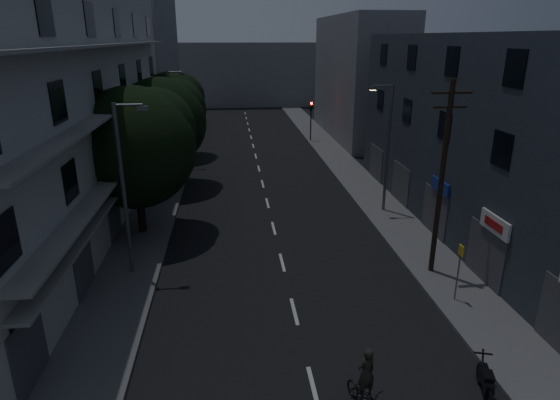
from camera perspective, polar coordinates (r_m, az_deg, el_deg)
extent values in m
plane|color=black|center=(36.85, -2.19, 2.22)|extent=(160.00, 160.00, 0.00)
cube|color=#565659|center=(37.10, -13.83, 1.90)|extent=(3.00, 90.00, 0.15)
cube|color=#565659|center=(38.06, 9.15, 2.66)|extent=(3.00, 90.00, 0.15)
cube|color=beige|center=(16.42, 4.07, -21.82)|extent=(0.15, 2.00, 0.01)
cube|color=beige|center=(19.98, 1.76, -13.39)|extent=(0.15, 2.00, 0.01)
cube|color=beige|center=(23.86, 0.26, -7.60)|extent=(0.15, 2.00, 0.01)
cube|color=beige|center=(27.93, -0.78, -3.45)|extent=(0.15, 2.00, 0.01)
cube|color=beige|center=(32.11, -1.55, -0.37)|extent=(0.15, 2.00, 0.01)
cube|color=beige|center=(36.37, -2.13, 2.00)|extent=(0.15, 2.00, 0.01)
cube|color=beige|center=(40.68, -2.60, 3.86)|extent=(0.15, 2.00, 0.01)
cube|color=beige|center=(45.03, -2.98, 5.37)|extent=(0.15, 2.00, 0.01)
cube|color=beige|center=(49.41, -3.29, 6.61)|extent=(0.15, 2.00, 0.01)
cube|color=beige|center=(53.80, -3.55, 7.65)|extent=(0.15, 2.00, 0.01)
cube|color=beige|center=(58.21, -3.77, 8.53)|extent=(0.15, 2.00, 0.01)
cube|color=beige|center=(62.64, -3.97, 9.29)|extent=(0.15, 2.00, 0.01)
cube|color=beige|center=(67.07, -4.14, 9.94)|extent=(0.15, 2.00, 0.01)
cube|color=beige|center=(71.51, -4.28, 10.52)|extent=(0.15, 2.00, 0.01)
cube|color=#B3B3AD|center=(29.98, -25.23, 10.21)|extent=(6.00, 36.00, 14.00)
cube|color=black|center=(17.12, -28.63, -14.24)|extent=(0.06, 1.60, 1.60)
cube|color=black|center=(22.07, -23.07, -5.84)|extent=(0.06, 1.60, 1.60)
cube|color=black|center=(27.44, -19.70, -0.59)|extent=(0.06, 1.60, 1.60)
cube|color=black|center=(33.03, -17.47, 2.92)|extent=(0.06, 1.60, 1.60)
cube|color=black|center=(38.74, -15.88, 5.40)|extent=(0.06, 1.60, 1.60)
cube|color=black|center=(44.53, -14.69, 7.24)|extent=(0.06, 1.60, 1.60)
cube|color=black|center=(15.73, -30.47, -4.34)|extent=(0.06, 1.60, 1.60)
cube|color=black|center=(21.00, -24.19, 2.11)|extent=(0.06, 1.60, 1.60)
cube|color=black|center=(26.59, -20.48, 5.91)|extent=(0.06, 1.60, 1.60)
cube|color=black|center=(32.33, -18.04, 8.37)|extent=(0.06, 1.60, 1.60)
cube|color=black|center=(38.14, -16.32, 10.07)|extent=(0.06, 1.60, 1.60)
cube|color=black|center=(44.01, -15.04, 11.32)|extent=(0.06, 1.60, 1.60)
cube|color=black|center=(20.39, -25.43, 10.73)|extent=(0.06, 1.60, 1.60)
cube|color=black|center=(26.11, -21.30, 12.75)|extent=(0.06, 1.60, 1.60)
cube|color=black|center=(31.93, -18.64, 14.00)|extent=(0.06, 1.60, 1.60)
cube|color=black|center=(37.81, -16.78, 14.85)|extent=(0.06, 1.60, 1.60)
cube|color=black|center=(43.72, -15.42, 15.46)|extent=(0.06, 1.60, 1.60)
cube|color=black|center=(20.27, -26.79, 19.65)|extent=(0.06, 1.60, 1.60)
cube|color=black|center=(26.01, -22.20, 19.73)|extent=(0.06, 1.60, 1.60)
cube|color=black|center=(31.85, -19.28, 19.72)|extent=(0.06, 1.60, 1.60)
cube|color=black|center=(37.74, -17.27, 19.68)|extent=(0.06, 1.60, 1.60)
cube|color=black|center=(43.66, -15.81, 19.64)|extent=(0.06, 1.60, 1.60)
cube|color=gray|center=(29.59, -17.98, 5.05)|extent=(1.00, 32.40, 0.12)
cube|color=gray|center=(29.03, -18.64, 11.18)|extent=(1.00, 32.40, 0.12)
cube|color=gray|center=(28.81, -19.34, 17.47)|extent=(1.00, 32.40, 0.12)
cube|color=gray|center=(29.83, -17.99, 3.37)|extent=(0.80, 32.40, 0.12)
cube|color=#424247|center=(17.44, -28.27, -15.91)|extent=(0.06, 2.40, 2.40)
cube|color=#424247|center=(22.31, -22.84, -7.24)|extent=(0.06, 2.40, 2.40)
cube|color=#424247|center=(27.64, -19.55, -1.76)|extent=(0.06, 2.40, 2.40)
cube|color=#424247|center=(33.19, -17.35, 1.93)|extent=(0.06, 2.40, 2.40)
cube|color=#424247|center=(38.88, -15.78, 4.55)|extent=(0.06, 2.40, 2.40)
cube|color=#424247|center=(44.65, -14.61, 6.49)|extent=(0.06, 2.40, 2.40)
cube|color=#2C313C|center=(28.62, 24.35, 6.91)|extent=(6.00, 28.00, 11.00)
cube|color=black|center=(21.90, 25.43, 5.57)|extent=(0.06, 1.40, 1.50)
cube|color=black|center=(26.64, 19.43, 8.48)|extent=(0.06, 1.40, 1.50)
cube|color=black|center=(31.62, 15.23, 10.44)|extent=(0.06, 1.40, 1.50)
cube|color=black|center=(36.76, 12.15, 11.82)|extent=(0.06, 1.40, 1.50)
cube|color=black|center=(21.47, 26.72, 14.13)|extent=(0.06, 1.40, 1.50)
cube|color=black|center=(26.28, 20.25, 15.54)|extent=(0.06, 1.40, 1.50)
cube|color=black|center=(31.33, 15.77, 16.40)|extent=(0.06, 1.40, 1.50)
cube|color=black|center=(36.50, 12.53, 16.96)|extent=(0.06, 1.40, 1.50)
cube|color=#424247|center=(23.39, 23.71, -6.14)|extent=(0.06, 3.00, 2.60)
cube|color=#424247|center=(27.88, 18.31, -1.44)|extent=(0.06, 3.00, 2.60)
cube|color=#424247|center=(32.67, 14.47, 1.93)|extent=(0.06, 3.00, 2.60)
cube|color=#424247|center=(37.66, 11.62, 4.42)|extent=(0.06, 3.00, 2.60)
cube|color=silver|center=(22.33, 24.74, -2.73)|extent=(0.12, 2.20, 0.80)
cube|color=#B21414|center=(22.29, 24.56, -2.74)|extent=(0.02, 1.40, 0.36)
cube|color=navy|center=(26.89, 18.97, 1.58)|extent=(0.12, 2.00, 0.70)
cube|color=slate|center=(59.01, -16.19, 15.82)|extent=(6.00, 20.00, 16.00)
cube|color=slate|center=(54.28, 9.51, 14.46)|extent=(6.00, 20.00, 13.00)
cube|color=slate|center=(80.40, -4.64, 15.06)|extent=(24.00, 8.00, 10.00)
cylinder|color=black|center=(27.60, -16.77, 0.68)|extent=(0.44, 0.44, 4.46)
sphere|color=black|center=(26.91, -17.32, 6.09)|extent=(6.69, 6.69, 6.69)
sphere|color=black|center=(27.38, -15.10, 8.31)|extent=(4.69, 4.69, 4.69)
sphere|color=black|center=(26.34, -19.48, 6.72)|extent=(4.35, 4.35, 4.35)
cylinder|color=black|center=(36.02, -13.93, 5.07)|extent=(0.44, 0.44, 4.32)
sphere|color=black|center=(35.50, -14.27, 9.13)|extent=(6.51, 6.51, 6.51)
sphere|color=black|center=(36.05, -12.65, 10.71)|extent=(4.55, 4.55, 4.55)
sphere|color=black|center=(34.91, -15.81, 9.65)|extent=(4.23, 4.23, 4.23)
cylinder|color=black|center=(45.32, -12.95, 7.89)|extent=(0.44, 0.44, 4.18)
sphere|color=black|center=(44.91, -13.19, 11.02)|extent=(6.23, 6.23, 6.23)
sphere|color=black|center=(45.48, -11.96, 12.20)|extent=(4.36, 4.36, 4.36)
sphere|color=black|center=(44.34, -14.35, 11.44)|extent=(4.05, 4.05, 4.05)
cylinder|color=black|center=(51.32, 3.77, 9.06)|extent=(0.12, 0.12, 3.20)
cube|color=black|center=(51.00, 3.82, 11.33)|extent=(0.28, 0.22, 0.90)
sphere|color=#FF0C05|center=(50.81, 3.85, 11.68)|extent=(0.22, 0.22, 0.22)
sphere|color=#3F330C|center=(50.85, 3.85, 11.34)|extent=(0.22, 0.22, 0.22)
sphere|color=black|center=(50.89, 3.84, 11.01)|extent=(0.22, 0.22, 0.22)
cylinder|color=black|center=(50.55, -10.82, 8.61)|extent=(0.12, 0.12, 3.20)
cube|color=black|center=(50.23, -10.97, 10.91)|extent=(0.28, 0.22, 0.90)
sphere|color=black|center=(50.03, -11.00, 11.26)|extent=(0.22, 0.22, 0.22)
sphere|color=#3F330C|center=(50.07, -10.98, 10.92)|extent=(0.22, 0.22, 0.22)
sphere|color=#0CFF26|center=(50.12, -10.96, 10.58)|extent=(0.22, 0.22, 0.22)
cylinder|color=slate|center=(22.31, -18.52, 0.93)|extent=(0.18, 0.18, 8.00)
cylinder|color=slate|center=(21.35, -18.04, 10.98)|extent=(1.20, 0.10, 0.10)
cube|color=slate|center=(21.26, -16.39, 10.70)|extent=(0.45, 0.25, 0.18)
cube|color=#4C4C4C|center=(21.27, -16.36, 10.43)|extent=(0.35, 0.18, 0.04)
cylinder|color=#575B5F|center=(30.10, 13.00, 6.02)|extent=(0.18, 0.18, 8.00)
cylinder|color=#575B5F|center=(29.29, 12.44, 13.46)|extent=(1.20, 0.10, 0.10)
cube|color=#575B5F|center=(29.12, 11.27, 13.21)|extent=(0.45, 0.25, 0.18)
cube|color=#FFD88C|center=(29.13, 11.26, 13.01)|extent=(0.35, 0.18, 0.04)
cylinder|color=#515458|center=(41.84, -13.16, 9.63)|extent=(0.18, 0.18, 8.00)
cylinder|color=#515458|center=(41.34, -12.73, 15.00)|extent=(1.20, 0.10, 0.10)
cube|color=#515458|center=(41.29, -11.86, 14.85)|extent=(0.45, 0.25, 0.18)
cube|color=#4C4C4C|center=(41.29, -11.85, 14.71)|extent=(0.35, 0.18, 0.04)
cylinder|color=black|center=(22.31, 19.07, 2.22)|extent=(0.24, 0.24, 9.00)
cube|color=black|center=(21.57, 20.21, 12.17)|extent=(1.80, 0.10, 0.10)
cube|color=black|center=(21.64, 20.02, 10.60)|extent=(1.50, 0.10, 0.10)
cylinder|color=#595B60|center=(21.24, 20.87, -8.33)|extent=(0.06, 0.06, 2.50)
cube|color=yellow|center=(20.80, 21.22, -5.76)|extent=(0.05, 0.35, 0.45)
torus|color=black|center=(17.66, 23.23, -18.94)|extent=(0.32, 0.74, 0.73)
cube|color=black|center=(16.98, 23.82, -19.32)|extent=(0.58, 1.17, 0.36)
cube|color=black|center=(16.70, 24.07, -18.91)|extent=(0.43, 0.54, 0.10)
cylinder|color=black|center=(17.34, 23.47, -17.81)|extent=(0.19, 0.45, 0.87)
cube|color=black|center=(17.25, 23.54, -16.78)|extent=(0.56, 0.21, 0.04)
imported|color=black|center=(15.63, 10.24, -22.47)|extent=(1.18, 1.82, 0.90)
imported|color=black|center=(15.08, 10.45, -20.02)|extent=(0.74, 0.61, 1.73)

